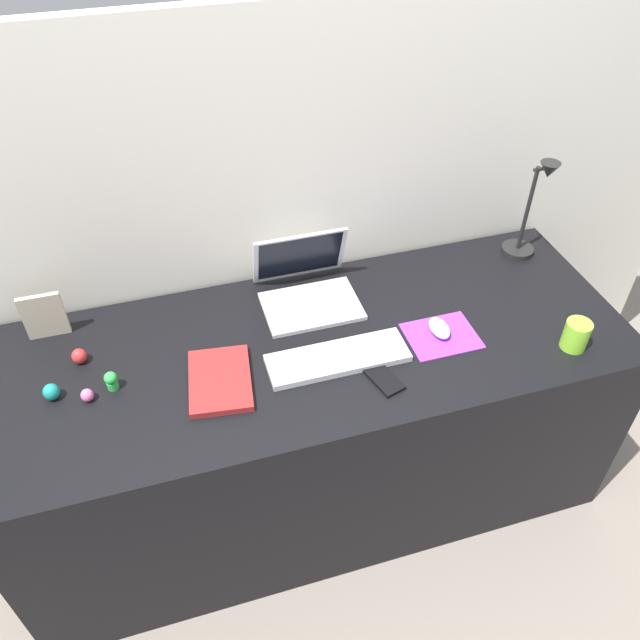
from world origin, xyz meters
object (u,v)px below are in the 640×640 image
Objects in this scene: picture_frame at (44,316)px; toy_figurine_pink at (87,395)px; toy_figurine_red at (79,356)px; desk_lamp at (532,212)px; mouse at (439,328)px; cell_phone at (383,378)px; toy_figurine_teal at (51,391)px; coffee_mug at (576,335)px; notebook_pad at (220,380)px; laptop at (306,283)px; keyboard at (338,358)px; toy_figurine_green at (111,380)px.

picture_frame is 3.96× the size of toy_figurine_pink.
desk_lamp is at bearing 3.80° from toy_figurine_red.
cell_phone is (-0.23, -0.13, -0.02)m from mouse.
toy_figurine_pink is 0.78× the size of toy_figurine_teal.
toy_figurine_teal is (-1.47, 0.23, -0.02)m from coffee_mug.
toy_figurine_teal is (-0.88, 0.20, 0.02)m from cell_phone.
desk_lamp reaches higher than notebook_pad.
picture_frame is (-0.79, 0.05, 0.02)m from laptop.
toy_figurine_red is at bearing 57.81° from toy_figurine_teal.
toy_figurine_teal is 0.14m from toy_figurine_red.
toy_figurine_teal reaches higher than notebook_pad.
desk_lamp is (0.78, -0.00, 0.13)m from laptop.
coffee_mug is (0.69, -0.45, -0.01)m from laptop.
laptop is at bearing 15.54° from toy_figurine_teal.
coffee_mug is 1.98× the size of toy_figurine_red.
notebook_pad is 1.03m from coffee_mug.
mouse is at bearing -147.32° from desk_lamp.
toy_figurine_green is at bearing 172.92° from keyboard.
notebook_pad is 0.42m from toy_figurine_red.
laptop is at bearing 139.86° from mouse.
toy_figurine_pink is (-1.37, 0.19, -0.03)m from coffee_mug.
coffee_mug reaches higher than toy_figurine_pink.
toy_figurine_red is at bearing 96.36° from toy_figurine_pink.
coffee_mug is at bearing -9.57° from toy_figurine_green.
picture_frame reaches higher than keyboard.
keyboard is 0.84m from desk_lamp.
picture_frame is 0.33m from toy_figurine_green.
coffee_mug is at bearing -1.36° from notebook_pad.
cell_phone is 2.65× the size of toy_figurine_teal.
coffee_mug reaches higher than toy_figurine_red.
cell_phone is 0.59m from coffee_mug.
keyboard is at bearing -176.00° from mouse.
laptop reaches higher than keyboard.
picture_frame is (-0.46, 0.34, 0.06)m from notebook_pad.
laptop is 0.81m from toy_figurine_teal.
mouse is at bearing -3.45° from toy_figurine_teal.
notebook_pad is at bearing 171.39° from coffee_mug.
picture_frame is at bearing 150.40° from notebook_pad.
toy_figurine_pink is (-0.35, 0.04, 0.01)m from notebook_pad.
laptop is 6.21× the size of toy_figurine_teal.
toy_figurine_green is at bearing -170.71° from desk_lamp.
laptop reaches higher than cell_phone.
notebook_pad is 2.62× the size of coffee_mug.
cell_phone is 0.90m from toy_figurine_teal.
mouse is at bearing 154.91° from coffee_mug.
desk_lamp reaches higher than toy_figurine_red.
cell_phone is 0.34× the size of desk_lamp.
notebook_pad is at bearing -179.06° from mouse.
mouse and toy_figurine_pink have the same top height.
picture_frame is at bearing 178.28° from desk_lamp.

